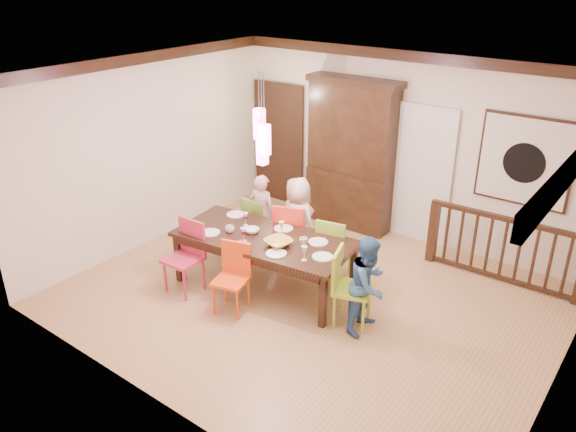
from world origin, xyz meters
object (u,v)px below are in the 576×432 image
Objects in this scene: chair_end_right at (353,283)px; china_hutch at (351,154)px; person_end_right at (369,284)px; dining_table at (264,242)px; chair_far_left at (260,221)px; person_far_mid at (298,221)px; person_far_left at (262,214)px; balustrade at (503,248)px.

chair_end_right is 0.39× the size of china_hutch.
china_hutch reaches higher than person_end_right.
chair_far_left is (-0.68, 0.74, -0.16)m from dining_table.
china_hutch is at bearing -75.82° from person_far_mid.
dining_table is 2.49m from china_hutch.
person_far_left is at bearing 50.39° from chair_end_right.
dining_table is 0.83m from person_far_mid.
dining_table is at bearing 70.91° from chair_end_right.
chair_far_left is at bearing -158.66° from balustrade.
person_far_mid is at bearing 41.29° from chair_end_right.
dining_table is at bearing 127.32° from person_far_left.
balustrade is 3.44m from person_far_left.
chair_end_right is 0.21m from person_end_right.
balustrade is 1.73× the size of person_far_left.
person_far_mid reaches higher than person_end_right.
person_far_mid reaches higher than dining_table.
dining_table is 1.40m from chair_end_right.
balustrade is at bearing -155.01° from chair_far_left.
chair_far_left is 2.21m from chair_end_right.
china_hutch is (-0.14, 2.42, 0.55)m from dining_table.
balustrade is (3.19, 1.33, -0.02)m from chair_far_left.
china_hutch is at bearing 14.04° from chair_end_right.
dining_table is 1.02× the size of china_hutch.
person_far_left reaches higher than dining_table.
balustrade is (2.51, 2.07, -0.18)m from dining_table.
person_far_mid is (-0.05, 0.83, -0.02)m from dining_table.
dining_table is 1.17× the size of balustrade.
balustrade is at bearing -46.16° from chair_end_right.
balustrade reaches higher than chair_far_left.
person_far_left is at bearing 123.43° from dining_table.
person_far_mid reaches higher than balustrade.
person_far_mid is at bearing 61.83° from person_end_right.
chair_end_right is 0.74× the size of person_far_mid.
chair_end_right is at bearing -8.31° from dining_table.
chair_far_left is at bearing 125.30° from dining_table.
china_hutch reaches higher than person_far_mid.
person_end_right is at bearing 163.96° from chair_far_left.
person_end_right is at bearing 163.75° from person_far_mid.
chair_far_left is at bearing -107.79° from china_hutch.
balustrade is 1.62× the size of person_far_mid.
person_end_right reaches higher than dining_table.
china_hutch is (0.54, 1.68, 0.71)m from chair_far_left.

